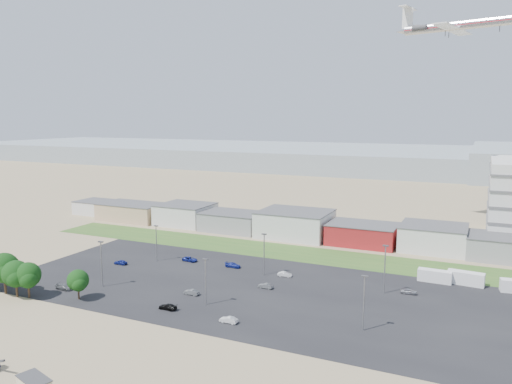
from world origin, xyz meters
The scene contains 28 objects.
ground centered at (0.00, 0.00, 0.00)m, with size 700.00×700.00×0.00m, color #8C7A59.
parking_lot centered at (5.00, 20.00, 0.01)m, with size 120.00×50.00×0.01m, color black.
grass_strip centered at (0.00, 52.00, 0.01)m, with size 160.00×16.00×0.02m, color #315A22.
hills_backdrop centered at (40.00, 315.00, 4.50)m, with size 700.00×200.00×9.00m, color gray, non-canonical shape.
building_row centered at (-17.00, 71.00, 4.00)m, with size 170.00×20.00×8.00m, color silver, non-canonical shape.
box_trailer_a centered at (39.18, 42.07, 1.41)m, with size 7.50×2.34×2.81m, color silver, non-canonical shape.
box_trailer_b centered at (45.80, 43.06, 1.49)m, with size 7.93×2.48×2.97m, color silver, non-canonical shape.
tree_left centered at (-44.53, -5.09, 5.12)m, with size 6.83×6.83×10.25m, color black, non-canonical shape.
tree_mid centered at (-40.56, -5.50, 4.54)m, with size 6.05×6.05×9.08m, color black, non-canonical shape.
tree_right centered at (-37.98, -4.64, 4.34)m, with size 5.78×5.78×8.68m, color black, non-canonical shape.
tree_near centered at (-27.70, -0.98, 3.63)m, with size 4.84×4.84×7.26m, color black, non-canonical shape.
lightpole_front_l centered at (-28.69, 7.35, 5.24)m, with size 1.23×0.51×10.47m, color slate, non-canonical shape.
lightpole_front_m centered at (-1.89, 7.57, 4.81)m, with size 1.13×0.47×9.62m, color slate, non-canonical shape.
lightpole_front_r centered at (30.06, 8.52, 5.08)m, with size 1.20×0.50×10.17m, color slate, non-canonical shape.
lightpole_back_l centered at (-29.74, 29.38, 4.80)m, with size 1.13×0.47×9.60m, color slate, non-canonical shape.
lightpole_back_m centered at (1.04, 30.37, 5.10)m, with size 1.20×0.50×10.20m, color slate, non-canonical shape.
lightpole_back_r centered at (29.90, 29.47, 5.36)m, with size 1.26×0.53×10.71m, color slate, non-canonical shape.
airliner centered at (37.11, 101.38, 67.08)m, with size 40.77×27.80×12.05m, color silver, non-canonical shape.
parked_car_3 centered at (-7.44, 2.10, 0.57)m, with size 1.59×3.92×1.14m, color black.
parked_car_4 centered at (-7.62, 11.20, 0.58)m, with size 1.23×3.53×1.16m, color #595B5E.
parked_car_5 centered at (-36.25, 22.59, 0.61)m, with size 1.44×3.59×1.22m, color navy.
parked_car_6 centered at (-8.56, 32.53, 0.60)m, with size 1.68×4.14×1.20m, color navy.
parked_car_7 centered at (5.24, 21.63, 0.56)m, with size 1.19×3.41×1.12m, color #595B5E.
parked_car_8 centered at (34.88, 31.27, 0.60)m, with size 1.42×3.52×1.20m, color #A5A5AA.
parked_car_9 centered at (-21.45, 32.57, 0.59)m, with size 1.95×4.24×1.18m, color navy.
parked_car_10 centered at (-34.99, 2.13, 0.61)m, with size 1.70×4.19×1.21m, color #595B5E.
parked_car_11 centered at (6.14, 31.17, 0.56)m, with size 1.19×3.41×1.12m, color silver.
parked_car_13 centered at (6.59, 1.41, 0.58)m, with size 1.22×3.51×1.16m, color silver.
Camera 1 is at (48.00, -76.50, 37.83)m, focal length 35.00 mm.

